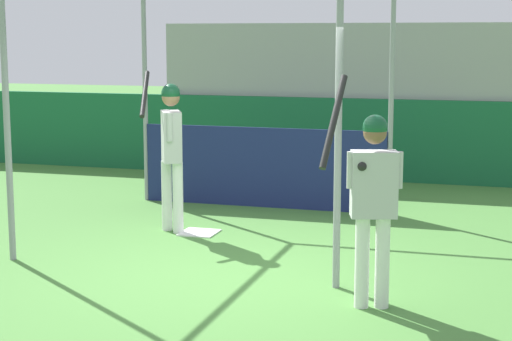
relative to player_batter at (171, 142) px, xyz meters
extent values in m
plane|color=#477F38|center=(1.30, -1.78, -1.12)|extent=(60.00, 60.00, 0.00)
cube|color=#196038|center=(1.30, 4.50, -0.43)|extent=(24.00, 0.12, 1.37)
cube|color=#9E9E99|center=(1.30, 5.76, 0.19)|extent=(6.50, 2.40, 2.62)
cube|color=#195B33|center=(-1.18, 4.96, 0.30)|extent=(0.45, 0.40, 0.10)
cube|color=#195B33|center=(-1.18, 5.14, 0.53)|extent=(0.45, 0.06, 0.40)
cube|color=#195B33|center=(-0.63, 4.96, 0.30)|extent=(0.45, 0.40, 0.10)
cube|color=#195B33|center=(-0.63, 5.14, 0.53)|extent=(0.45, 0.06, 0.40)
cube|color=#195B33|center=(-0.08, 4.96, 0.30)|extent=(0.45, 0.40, 0.10)
cube|color=#195B33|center=(-0.08, 5.14, 0.53)|extent=(0.45, 0.06, 0.40)
cube|color=#195B33|center=(0.47, 4.96, 0.30)|extent=(0.45, 0.40, 0.10)
cube|color=#195B33|center=(0.47, 5.14, 0.53)|extent=(0.45, 0.06, 0.40)
cube|color=#195B33|center=(1.02, 4.96, 0.30)|extent=(0.45, 0.40, 0.10)
cube|color=#195B33|center=(1.02, 5.14, 0.53)|extent=(0.45, 0.06, 0.40)
cube|color=#195B33|center=(1.57, 4.96, 0.30)|extent=(0.45, 0.40, 0.10)
cube|color=#195B33|center=(1.57, 5.14, 0.53)|extent=(0.45, 0.06, 0.40)
cube|color=#195B33|center=(2.12, 4.96, 0.30)|extent=(0.45, 0.40, 0.10)
cube|color=#195B33|center=(2.12, 5.14, 0.53)|extent=(0.45, 0.06, 0.40)
cube|color=#195B33|center=(2.67, 4.96, 0.30)|extent=(0.45, 0.40, 0.10)
cube|color=#195B33|center=(2.67, 5.14, 0.53)|extent=(0.45, 0.06, 0.40)
cube|color=#195B33|center=(3.22, 4.96, 0.30)|extent=(0.45, 0.40, 0.10)
cube|color=#195B33|center=(3.22, 5.14, 0.53)|extent=(0.45, 0.06, 0.40)
cube|color=#195B33|center=(3.77, 4.96, 0.30)|extent=(0.45, 0.40, 0.10)
cube|color=#195B33|center=(3.77, 5.14, 0.53)|extent=(0.45, 0.06, 0.40)
cube|color=#195B33|center=(-1.18, 5.76, 0.70)|extent=(0.45, 0.40, 0.10)
cube|color=#195B33|center=(-1.18, 5.94, 0.93)|extent=(0.45, 0.06, 0.40)
cube|color=#195B33|center=(-0.63, 5.76, 0.70)|extent=(0.45, 0.40, 0.10)
cube|color=#195B33|center=(-0.63, 5.94, 0.93)|extent=(0.45, 0.06, 0.40)
cube|color=#195B33|center=(-0.08, 5.76, 0.70)|extent=(0.45, 0.40, 0.10)
cube|color=#195B33|center=(-0.08, 5.94, 0.93)|extent=(0.45, 0.06, 0.40)
cube|color=#195B33|center=(0.47, 5.76, 0.70)|extent=(0.45, 0.40, 0.10)
cube|color=#195B33|center=(0.47, 5.94, 0.93)|extent=(0.45, 0.06, 0.40)
cube|color=#195B33|center=(1.02, 5.76, 0.70)|extent=(0.45, 0.40, 0.10)
cube|color=#195B33|center=(1.02, 5.94, 0.93)|extent=(0.45, 0.06, 0.40)
cube|color=#195B33|center=(1.57, 5.76, 0.70)|extent=(0.45, 0.40, 0.10)
cube|color=#195B33|center=(1.57, 5.94, 0.93)|extent=(0.45, 0.06, 0.40)
cube|color=#195B33|center=(2.12, 5.76, 0.70)|extent=(0.45, 0.40, 0.10)
cube|color=#195B33|center=(2.12, 5.94, 0.93)|extent=(0.45, 0.06, 0.40)
cube|color=#195B33|center=(2.67, 5.76, 0.70)|extent=(0.45, 0.40, 0.10)
cube|color=#195B33|center=(2.67, 5.94, 0.93)|extent=(0.45, 0.06, 0.40)
cube|color=#195B33|center=(3.22, 5.76, 0.70)|extent=(0.45, 0.40, 0.10)
cube|color=#195B33|center=(3.22, 5.94, 0.93)|extent=(0.45, 0.06, 0.40)
cube|color=#195B33|center=(3.77, 5.76, 0.70)|extent=(0.45, 0.40, 0.10)
cube|color=#195B33|center=(3.77, 5.94, 0.93)|extent=(0.45, 0.06, 0.40)
cube|color=#195B33|center=(-1.18, 6.56, 1.10)|extent=(0.45, 0.40, 0.10)
cube|color=#195B33|center=(-1.18, 6.74, 1.33)|extent=(0.45, 0.06, 0.40)
cube|color=#195B33|center=(-0.63, 6.56, 1.10)|extent=(0.45, 0.40, 0.10)
cube|color=#195B33|center=(-0.63, 6.74, 1.33)|extent=(0.45, 0.06, 0.40)
cube|color=#195B33|center=(-0.08, 6.56, 1.10)|extent=(0.45, 0.40, 0.10)
cube|color=#195B33|center=(-0.08, 6.74, 1.33)|extent=(0.45, 0.06, 0.40)
cube|color=#195B33|center=(0.47, 6.56, 1.10)|extent=(0.45, 0.40, 0.10)
cube|color=#195B33|center=(0.47, 6.74, 1.33)|extent=(0.45, 0.06, 0.40)
cube|color=#195B33|center=(1.02, 6.56, 1.10)|extent=(0.45, 0.40, 0.10)
cube|color=#195B33|center=(1.02, 6.74, 1.33)|extent=(0.45, 0.06, 0.40)
cube|color=#195B33|center=(1.57, 6.56, 1.10)|extent=(0.45, 0.40, 0.10)
cube|color=#195B33|center=(1.57, 6.74, 1.33)|extent=(0.45, 0.06, 0.40)
cube|color=#195B33|center=(2.12, 6.56, 1.10)|extent=(0.45, 0.40, 0.10)
cube|color=#195B33|center=(2.12, 6.74, 1.33)|extent=(0.45, 0.06, 0.40)
cube|color=#195B33|center=(2.67, 6.56, 1.10)|extent=(0.45, 0.40, 0.10)
cube|color=#195B33|center=(2.67, 6.74, 1.33)|extent=(0.45, 0.06, 0.40)
cube|color=#195B33|center=(3.22, 6.56, 1.10)|extent=(0.45, 0.40, 0.10)
cube|color=#195B33|center=(3.22, 6.74, 1.33)|extent=(0.45, 0.06, 0.40)
cube|color=#195B33|center=(3.77, 6.56, 1.10)|extent=(0.45, 0.40, 0.10)
cube|color=#195B33|center=(3.77, 6.74, 1.33)|extent=(0.45, 0.06, 0.40)
cylinder|color=gray|center=(-1.15, -1.76, 0.39)|extent=(0.07, 0.07, 3.03)
cylinder|color=gray|center=(2.44, -1.76, 0.39)|extent=(0.07, 0.07, 3.03)
cylinder|color=gray|center=(-1.15, 1.81, 0.39)|extent=(0.07, 0.07, 3.03)
cylinder|color=gray|center=(2.44, 1.81, 0.39)|extent=(0.07, 0.07, 3.03)
cube|color=navy|center=(0.65, 1.79, -0.55)|extent=(3.52, 0.03, 1.14)
cube|color=white|center=(0.36, 0.00, -1.11)|extent=(0.44, 0.44, 0.02)
cylinder|color=white|center=(0.11, -0.05, -0.68)|extent=(0.18, 0.18, 0.88)
cylinder|color=white|center=(-0.08, 0.05, -0.68)|extent=(0.18, 0.18, 0.88)
cube|color=#B7B7B7|center=(0.01, 0.00, 0.07)|extent=(0.39, 0.46, 0.62)
sphere|color=#A37556|center=(0.01, 0.00, 0.56)|extent=(0.22, 0.22, 0.22)
sphere|color=#144C2D|center=(0.01, 0.00, 0.60)|extent=(0.23, 0.23, 0.23)
cylinder|color=#B7B7B7|center=(0.08, -0.21, 0.21)|extent=(0.09, 0.09, 0.34)
cylinder|color=#B7B7B7|center=(-0.12, 0.17, 0.21)|extent=(0.09, 0.09, 0.34)
cylinder|color=black|center=(-0.37, 0.07, 0.58)|extent=(0.29, 0.73, 0.55)
sphere|color=black|center=(-0.03, 0.18, 0.34)|extent=(0.08, 0.08, 0.08)
cylinder|color=white|center=(2.96, -2.25, -0.70)|extent=(0.16, 0.16, 0.83)
cylinder|color=white|center=(2.79, -2.31, -0.70)|extent=(0.16, 0.16, 0.83)
cube|color=#B7B7B7|center=(2.87, -2.28, 0.01)|extent=(0.45, 0.33, 0.59)
sphere|color=brown|center=(2.87, -2.28, 0.47)|extent=(0.21, 0.21, 0.21)
sphere|color=#144C2D|center=(2.87, -2.28, 0.51)|extent=(0.22, 0.22, 0.22)
cylinder|color=#B7B7B7|center=(3.09, -2.26, 0.14)|extent=(0.09, 0.09, 0.32)
cylinder|color=#B7B7B7|center=(2.68, -2.38, 0.14)|extent=(0.09, 0.09, 0.32)
cylinder|color=black|center=(2.52, -2.37, 0.56)|extent=(0.14, 0.58, 0.79)
sphere|color=black|center=(2.79, -2.41, 0.18)|extent=(0.08, 0.08, 0.08)
camera|label=1|loc=(4.03, -9.68, 1.31)|focal=60.00mm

